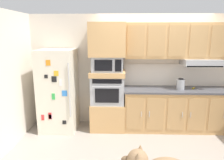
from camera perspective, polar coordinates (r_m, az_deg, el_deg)
The scene contains 15 objects.
ground_plane at distance 4.24m, azimuth 12.55°, elevation -17.13°, with size 9.60×9.60×0.00m, color #9E9389.
back_kitchen_wall at distance 4.85m, azimuth 10.91°, elevation 2.54°, with size 6.20×0.12×2.50m, color silver.
side_panel_left at distance 4.23m, azimuth -26.96°, elevation -0.10°, with size 0.12×7.10×2.50m, color silver.
refrigerator at distance 4.64m, azimuth -14.49°, elevation -2.77°, with size 0.76×0.73×1.76m.
oven_base_cabinet at distance 4.72m, azimuth -1.15°, elevation -9.56°, with size 0.74×0.62×0.60m, color tan.
built_in_oven at distance 4.52m, azimuth -1.18°, elevation -2.51°, with size 0.70×0.62×0.60m.
appliance_mid_shelf at distance 4.45m, azimuth -1.20°, elevation 1.85°, with size 0.74×0.62×0.10m, color tan.
microwave at distance 4.41m, azimuth -1.22°, elevation 4.53°, with size 0.64×0.54×0.32m.
appliance_upper_cabinet at distance 4.37m, azimuth -1.25°, elevation 11.04°, with size 0.74×0.62×0.68m, color tan.
lower_cabinet_run at distance 4.92m, azimuth 21.01°, elevation -7.71°, with size 2.95×0.63×0.88m.
countertop_slab at distance 4.79m, azimuth 21.42°, elevation -2.53°, with size 2.99×0.64×0.04m, color #4C4C51.
backsplash_panel at distance 5.00m, azimuth 20.60°, elevation 1.32°, with size 2.99×0.02×0.50m, color white.
upper_cabinet_with_hood at distance 4.77m, azimuth 22.01°, elevation 9.57°, with size 2.95×0.48×0.88m.
screwdriver at distance 4.80m, azimuth 21.56°, elevation -2.10°, with size 0.17×0.17×0.03m.
electric_kettle at distance 4.62m, azimuth 18.28°, elevation -1.11°, with size 0.17×0.17×0.24m.
Camera 1 is at (-0.76, -3.61, 2.08)m, focal length 33.35 mm.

